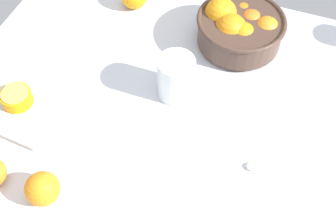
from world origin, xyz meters
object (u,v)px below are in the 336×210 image
fruit_bowl (239,28)px  cutting_board (11,97)px  spoon (271,168)px  juice_glass (176,79)px  loose_orange_0 (42,189)px  orange_half_0 (16,98)px

fruit_bowl → cutting_board: 60.13cm
cutting_board → spoon: size_ratio=1.71×
fruit_bowl → spoon: 38.87cm
fruit_bowl → spoon: (16.98, -34.61, -4.92)cm
cutting_board → juice_glass: bearing=23.3°
loose_orange_0 → spoon: size_ratio=0.45×
fruit_bowl → juice_glass: fruit_bowl is taller
fruit_bowl → cutting_board: size_ratio=0.84×
fruit_bowl → spoon: bearing=-63.9°
cutting_board → orange_half_0: orange_half_0 is taller
orange_half_0 → juice_glass: bearing=26.6°
spoon → fruit_bowl: bearing=116.1°
loose_orange_0 → spoon: 48.46cm
cutting_board → spoon: (63.57, 3.10, -0.27)cm
juice_glass → loose_orange_0: (-16.01, -35.61, -1.35)cm
loose_orange_0 → fruit_bowl: bearing=65.9°
fruit_bowl → spoon: size_ratio=1.43×
fruit_bowl → spoon: fruit_bowl is taller
fruit_bowl → loose_orange_0: size_ratio=3.19×
juice_glass → cutting_board: 40.45cm
fruit_bowl → cutting_board: bearing=-141.0°
juice_glass → fruit_bowl: bearing=66.2°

